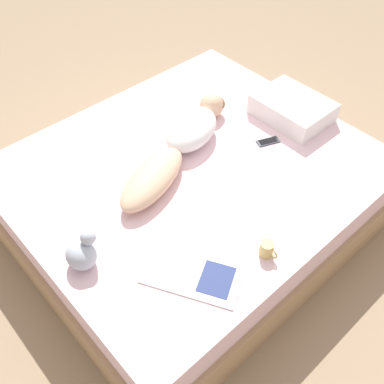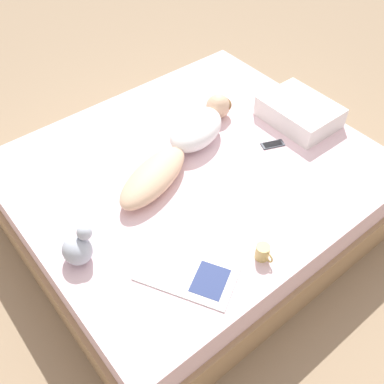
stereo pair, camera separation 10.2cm
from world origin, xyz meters
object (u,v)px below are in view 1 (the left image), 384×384
Objects in this scene: coffee_mug at (267,249)px; cell_phone at (268,141)px; person at (181,143)px; open_magazine at (194,273)px.

coffee_mug reaches higher than cell_phone.
person is at bearing 167.96° from coffee_mug.
coffee_mug is at bearing -32.03° from person.
person is at bearing -99.64° from cell_phone.
coffee_mug is 0.67× the size of cell_phone.
coffee_mug is at bearing -27.34° from cell_phone.
coffee_mug reaches higher than open_magazine.
open_magazine is 1.16m from cell_phone.
coffee_mug is (0.17, 0.37, 0.04)m from open_magazine.
cell_phone is at bearing 38.28° from person.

